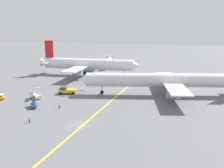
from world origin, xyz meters
The scene contains 13 objects.
ground_plane centered at (0.00, 0.00, 0.00)m, with size 600.00×600.00×0.00m, color slate.
taxiway_stripe centered at (1.46, 10.00, 0.00)m, with size 0.50×120.00×0.01m, color yellow.
airliner_at_gate_left centered at (-21.56, 64.48, 5.49)m, with size 50.30×42.02×16.79m.
airliner_being_pushed centered at (18.16, 35.19, 5.19)m, with size 59.05×39.03×15.53m.
pushback_tug centered at (-15.91, 27.60, 1.18)m, with size 9.55×4.28×2.78m.
gse_baggage_cart_near_cluster centered at (-33.67, 14.78, 0.86)m, with size 2.76×3.15×1.71m.
gse_stair_truck_yellow centered at (-23.29, 18.61, 1.03)m, with size 4.90×3.99×4.06m.
gse_belt_loader_portside centered at (-18.50, 9.66, 0.83)m, with size 3.44×4.94×3.02m.
ground_crew_marshaller_foreground centered at (-12.72, -2.02, 0.84)m, with size 0.49×0.36×1.61m.
ground_crew_wing_walker_right centered at (-10.67, 10.74, 0.88)m, with size 0.36×0.36×1.70m.
traffic_cone_nose_left centered at (-15.03, 23.05, 0.28)m, with size 0.44×0.44×0.60m.
traffic_cone_wingtip_port centered at (-16.12, 23.27, 0.28)m, with size 0.44×0.44×0.60m.
jet_bridge centered at (-18.66, 93.09, 4.02)m, with size 7.03×20.31×5.79m.
Camera 1 is at (24.06, -58.28, 23.79)m, focal length 42.91 mm.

